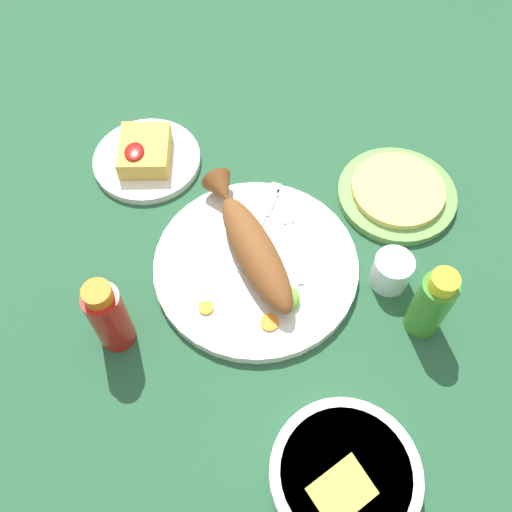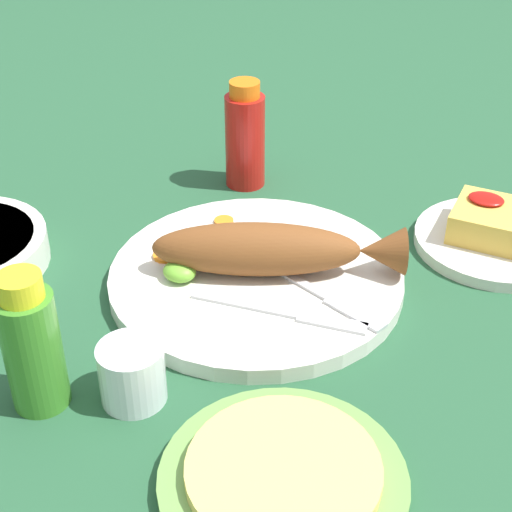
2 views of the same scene
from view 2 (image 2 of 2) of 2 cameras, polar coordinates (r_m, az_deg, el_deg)
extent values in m
plane|color=#235133|center=(0.87, 0.00, -2.09)|extent=(4.00, 4.00, 0.00)
cylinder|color=silver|center=(0.86, 0.00, -1.60)|extent=(0.32, 0.32, 0.02)
ellipsoid|color=brown|center=(0.84, 0.00, 0.50)|extent=(0.23, 0.15, 0.06)
cone|color=brown|center=(0.85, 9.12, 0.36)|extent=(0.07, 0.07, 0.05)
cube|color=silver|center=(0.85, 2.38, -1.43)|extent=(0.11, 0.05, 0.00)
cube|color=silver|center=(0.80, 7.20, -4.14)|extent=(0.07, 0.04, 0.00)
cube|color=silver|center=(0.80, -0.85, -3.57)|extent=(0.12, 0.02, 0.00)
cube|color=silver|center=(0.79, 5.56, -4.84)|extent=(0.07, 0.03, 0.00)
cylinder|color=orange|center=(0.94, -2.35, 2.55)|extent=(0.02, 0.02, 0.00)
cylinder|color=orange|center=(0.88, -6.62, 0.04)|extent=(0.03, 0.03, 0.00)
ellipsoid|color=#6BB233|center=(0.84, -5.59, -1.13)|extent=(0.04, 0.03, 0.02)
cylinder|color=#B21914|center=(1.04, -0.80, 8.34)|extent=(0.05, 0.05, 0.12)
cylinder|color=orange|center=(1.01, -0.84, 12.04)|extent=(0.04, 0.04, 0.02)
cylinder|color=#3D8428|center=(0.72, -15.91, -6.67)|extent=(0.05, 0.05, 0.12)
cylinder|color=yellow|center=(0.67, -16.81, -2.17)|extent=(0.04, 0.04, 0.02)
cylinder|color=silver|center=(0.72, -9.01, -8.44)|extent=(0.06, 0.06, 0.06)
cylinder|color=white|center=(0.73, -8.90, -9.37)|extent=(0.05, 0.05, 0.03)
cylinder|color=silver|center=(0.97, 17.02, 1.03)|extent=(0.19, 0.19, 0.01)
cube|color=gold|center=(0.96, 17.26, 2.28)|extent=(0.10, 0.09, 0.04)
ellipsoid|color=#AD140F|center=(0.96, 16.40, 4.00)|extent=(0.04, 0.03, 0.01)
cylinder|color=#6B9E4C|center=(0.66, 1.97, -16.06)|extent=(0.20, 0.20, 0.01)
cylinder|color=#E0C666|center=(0.65, 2.00, -15.31)|extent=(0.16, 0.16, 0.01)
camera|label=1|loc=(1.03, -34.51, 45.32)|focal=40.00mm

